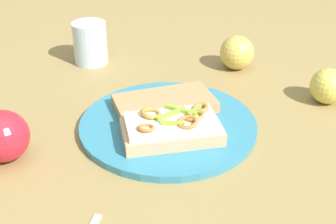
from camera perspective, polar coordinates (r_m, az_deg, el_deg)
The scene contains 8 objects.
ground_plane at distance 0.83m, azimuth 0.00°, elevation -1.96°, with size 2.00×2.00×0.00m, color olive.
plate at distance 0.83m, azimuth 0.00°, elevation -1.58°, with size 0.31×0.31×0.01m, color teal.
sandwich at distance 0.77m, azimuth 0.77°, elevation -1.93°, with size 0.17×0.10×0.05m.
bread_slice_side at distance 0.86m, azimuth -0.66°, elevation 1.05°, with size 0.18×0.10×0.02m, color tan.
apple_0 at distance 0.95m, azimuth 18.90°, elevation 3.00°, with size 0.07×0.07×0.07m, color #CEC04C.
apple_1 at distance 1.05m, azimuth 8.37°, elevation 7.17°, with size 0.07×0.07×0.07m, color gold.
apple_2 at distance 0.78m, azimuth -19.43°, elevation -2.79°, with size 0.08×0.08×0.08m, color red.
drinking_glass at distance 1.08m, azimuth -9.45°, elevation 8.30°, with size 0.08×0.08×0.09m, color silver.
Camera 1 is at (0.08, 0.70, 0.44)m, focal length 50.12 mm.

